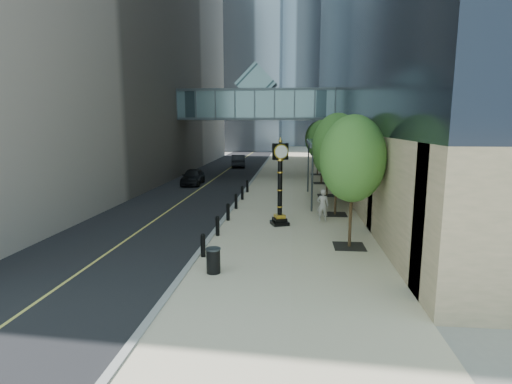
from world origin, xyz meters
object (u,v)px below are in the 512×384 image
at_px(street_clock, 280,189).
at_px(car_far, 238,161).
at_px(pedestrian, 323,205).
at_px(trash_bin, 213,261).
at_px(car_near, 193,177).

relative_size(street_clock, car_far, 0.98).
bearing_deg(car_far, pedestrian, 99.80).
distance_m(trash_bin, car_near, 22.56).
height_order(street_clock, trash_bin, street_clock).
xyz_separation_m(trash_bin, car_far, (-4.21, 36.93, 0.30)).
height_order(street_clock, car_far, street_clock).
height_order(pedestrian, car_near, pedestrian).
xyz_separation_m(pedestrian, car_far, (-8.82, 28.41, -0.17)).
distance_m(street_clock, car_near, 16.62).
relative_size(car_near, car_far, 0.90).
bearing_deg(car_near, pedestrian, -53.29).
xyz_separation_m(street_clock, car_far, (-6.41, 29.48, -1.28)).
distance_m(street_clock, car_far, 30.20).
relative_size(street_clock, car_near, 1.08).
height_order(trash_bin, car_near, car_near).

